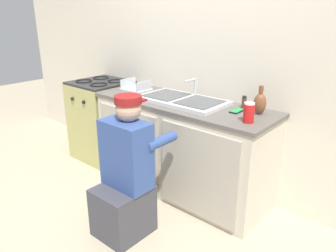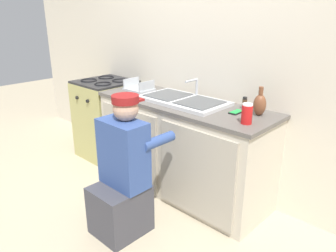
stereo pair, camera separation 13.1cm
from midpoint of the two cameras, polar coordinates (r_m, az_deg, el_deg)
ground_plane at (r=3.13m, az=-2.45°, el=-12.84°), size 12.00×12.00×0.00m
back_wall at (r=3.17m, az=5.43°, el=11.77°), size 6.00×0.10×2.50m
counter_cabinet at (r=3.12m, az=1.09°, el=-3.99°), size 1.70×0.62×0.86m
countertop at (r=2.98m, az=1.26°, el=3.92°), size 1.74×0.62×0.03m
sink_double_basin at (r=2.97m, az=1.29°, el=4.58°), size 0.80×0.44×0.19m
stove_range at (r=3.93m, az=-12.25°, el=1.11°), size 0.59×0.62×0.93m
plumber_person at (r=2.56m, az=-8.89°, el=-9.12°), size 0.42×0.61×1.10m
vase_decorative at (r=2.69m, az=14.37°, el=3.88°), size 0.10×0.10×0.23m
soda_cup_red at (r=2.47m, az=12.43°, el=2.28°), size 0.08×0.08×0.15m
dish_rack_tray at (r=3.41m, az=-6.70°, el=6.55°), size 0.28×0.22×0.11m
spice_bottle_pepper at (r=2.83m, az=11.82°, el=4.07°), size 0.04×0.04×0.10m
cell_phone at (r=2.73m, az=10.55°, el=2.57°), size 0.07×0.14×0.01m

